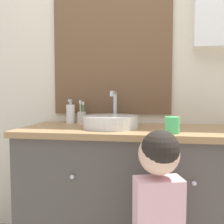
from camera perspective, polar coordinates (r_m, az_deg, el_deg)
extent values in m
cube|color=beige|center=(1.83, 5.86, 10.72)|extent=(3.20, 0.06, 2.50)
cube|color=brown|center=(1.85, -0.11, 17.38)|extent=(0.84, 0.02, 1.13)
cube|color=#B2C1CC|center=(1.84, -0.14, 17.42)|extent=(0.78, 0.01, 1.07)
cube|color=#4C4742|center=(1.64, 5.05, -18.81)|extent=(1.35, 0.50, 0.80)
cube|color=#99754C|center=(1.53, 5.15, -4.31)|extent=(1.39, 0.54, 0.03)
sphere|color=silver|center=(1.39, -9.10, -14.43)|extent=(0.02, 0.02, 0.02)
sphere|color=silver|center=(1.34, 18.25, -15.21)|extent=(0.02, 0.02, 0.02)
cylinder|color=silver|center=(1.53, -0.35, -2.25)|extent=(0.34, 0.34, 0.08)
cylinder|color=silver|center=(1.52, -0.35, -0.99)|extent=(0.28, 0.28, 0.01)
cylinder|color=silver|center=(1.71, 0.69, 0.80)|extent=(0.02, 0.02, 0.22)
cylinder|color=silver|center=(1.63, 0.31, 4.45)|extent=(0.02, 0.15, 0.02)
cylinder|color=silver|center=(1.56, -0.11, 4.04)|extent=(0.02, 0.02, 0.02)
sphere|color=white|center=(1.71, 3.77, -1.69)|extent=(0.05, 0.05, 0.05)
cylinder|color=beige|center=(1.76, -6.95, -1.31)|extent=(0.06, 0.06, 0.08)
cylinder|color=#47B26B|center=(1.76, -6.57, 0.01)|extent=(0.01, 0.01, 0.14)
cube|color=white|center=(1.75, -6.59, 1.98)|extent=(0.01, 0.02, 0.02)
cylinder|color=#3884DB|center=(1.76, -7.08, 0.09)|extent=(0.01, 0.01, 0.15)
cube|color=white|center=(1.76, -7.10, 2.12)|extent=(0.01, 0.02, 0.02)
cylinder|color=#E5CC4C|center=(1.75, -7.27, 0.15)|extent=(0.01, 0.01, 0.15)
cube|color=white|center=(1.74, -7.29, 2.31)|extent=(0.01, 0.02, 0.02)
cylinder|color=white|center=(1.80, -9.42, -0.44)|extent=(0.06, 0.06, 0.13)
cylinder|color=silver|center=(1.80, -9.45, 2.02)|extent=(0.02, 0.02, 0.02)
cube|color=silver|center=(1.79, -9.57, 2.61)|extent=(0.02, 0.03, 0.02)
cube|color=beige|center=(1.20, 10.49, -22.47)|extent=(0.23, 0.17, 0.34)
sphere|color=beige|center=(1.11, 10.67, -9.43)|extent=(0.18, 0.18, 0.18)
sphere|color=black|center=(1.09, 10.96, -8.35)|extent=(0.16, 0.16, 0.16)
cylinder|color=beige|center=(1.35, 11.17, -14.48)|extent=(0.11, 0.26, 0.05)
cylinder|color=#47B26B|center=(1.45, 9.59, -11.44)|extent=(0.02, 0.05, 0.12)
cylinder|color=#4CC670|center=(1.35, 13.58, -2.92)|extent=(0.08, 0.08, 0.09)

